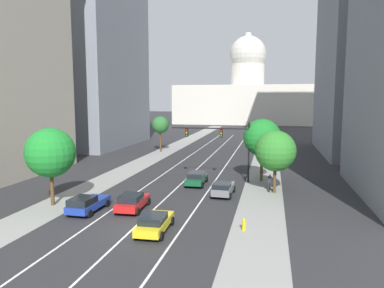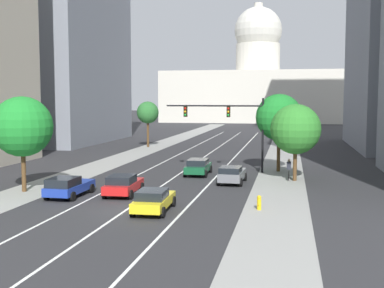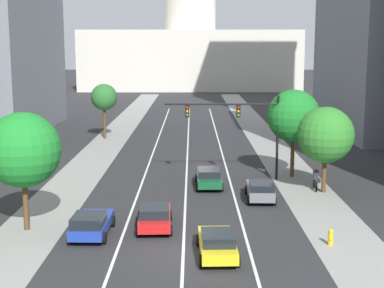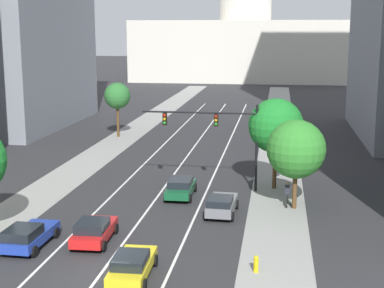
{
  "view_description": "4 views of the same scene",
  "coord_description": "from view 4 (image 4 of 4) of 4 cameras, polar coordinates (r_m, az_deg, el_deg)",
  "views": [
    {
      "loc": [
        9.61,
        -23.6,
        9.38
      ],
      "look_at": [
        -0.17,
        20.88,
        3.69
      ],
      "focal_mm": 33.88,
      "sensor_mm": 36.0,
      "label": 1
    },
    {
      "loc": [
        9.61,
        -28.15,
        6.73
      ],
      "look_at": [
        -0.68,
        23.91,
        1.85
      ],
      "focal_mm": 46.43,
      "sensor_mm": 36.0,
      "label": 2
    },
    {
      "loc": [
        0.45,
        -27.75,
        10.51
      ],
      "look_at": [
        0.46,
        18.49,
        2.63
      ],
      "focal_mm": 53.54,
      "sensor_mm": 36.0,
      "label": 3
    },
    {
      "loc": [
        8.77,
        -26.63,
        12.34
      ],
      "look_at": [
        0.68,
        27.12,
        1.53
      ],
      "focal_mm": 54.08,
      "sensor_mm": 36.0,
      "label": 4
    }
  ],
  "objects": [
    {
      "name": "cyclist",
      "position": [
        41.73,
        9.39,
        -4.89
      ],
      "size": [
        0.37,
        1.7,
        1.72
      ],
      "rotation": [
        0.0,
        0.0,
        1.54
      ],
      "color": "black",
      "rests_on": "ground"
    },
    {
      "name": "street_tree_mid_left",
      "position": [
        67.44,
        -7.38,
        4.7
      ],
      "size": [
        3.02,
        3.02,
        6.32
      ],
      "color": "#51381E",
      "rests_on": "ground"
    },
    {
      "name": "lane_stripe_left",
      "position": [
        54.47,
        -4.65,
        -1.87
      ],
      "size": [
        0.16,
        90.0,
        0.01
      ],
      "primitive_type": "cube",
      "color": "white",
      "rests_on": "ground"
    },
    {
      "name": "sidewalk_left",
      "position": [
        65.29,
        -7.31,
        0.26
      ],
      "size": [
        3.97,
        130.0,
        0.01
      ],
      "primitive_type": "cube",
      "color": "gray",
      "rests_on": "ground"
    },
    {
      "name": "car_yellow",
      "position": [
        29.78,
        -5.94,
        -11.78
      ],
      "size": [
        2.1,
        4.54,
        1.37
      ],
      "rotation": [
        0.0,
        0.0,
        1.6
      ],
      "color": "yellow",
      "rests_on": "ground"
    },
    {
      "name": "fire_hydrant",
      "position": [
        30.61,
        6.33,
        -11.66
      ],
      "size": [
        0.26,
        0.35,
        0.91
      ],
      "color": "yellow",
      "rests_on": "ground"
    },
    {
      "name": "car_red",
      "position": [
        34.75,
        -9.64,
        -8.41
      ],
      "size": [
        2.2,
        4.42,
        1.44
      ],
      "rotation": [
        0.0,
        0.0,
        1.62
      ],
      "color": "red",
      "rests_on": "ground"
    },
    {
      "name": "traffic_signal_mast",
      "position": [
        44.42,
        2.71,
        1.44
      ],
      "size": [
        9.01,
        0.39,
        6.76
      ],
      "color": "black",
      "rests_on": "ground"
    },
    {
      "name": "car_gray",
      "position": [
        39.15,
        2.92,
        -5.97
      ],
      "size": [
        2.05,
        4.14,
        1.43
      ],
      "rotation": [
        0.0,
        0.0,
        1.54
      ],
      "color": "slate",
      "rests_on": "ground"
    },
    {
      "name": "ground_plane",
      "position": [
        68.33,
        1.04,
        0.84
      ],
      "size": [
        400.0,
        400.0,
        0.0
      ],
      "primitive_type": "plane",
      "color": "#2B2B2D"
    },
    {
      "name": "street_tree_near_right",
      "position": [
        45.17,
        8.27,
        1.78
      ],
      "size": [
        4.27,
        4.27,
        7.15
      ],
      "color": "#51381E",
      "rests_on": "ground"
    },
    {
      "name": "lane_stripe_center",
      "position": [
        53.8,
        -1.06,
        -2.0
      ],
      "size": [
        0.16,
        90.0,
        0.01
      ],
      "primitive_type": "cube",
      "color": "white",
      "rests_on": "ground"
    },
    {
      "name": "car_blue",
      "position": [
        34.77,
        -15.86,
        -8.67
      ],
      "size": [
        2.13,
        4.49,
        1.44
      ],
      "rotation": [
        0.0,
        0.0,
        1.55
      ],
      "color": "#1E389E",
      "rests_on": "ground"
    },
    {
      "name": "capitol_building",
      "position": [
        147.53,
        5.23,
        10.19
      ],
      "size": [
        52.94,
        29.62,
        34.52
      ],
      "color": "beige",
      "rests_on": "ground"
    },
    {
      "name": "lane_stripe_right",
      "position": [
        53.34,
        2.61,
        -2.13
      ],
      "size": [
        0.16,
        90.0,
        0.01
      ],
      "primitive_type": "cube",
      "color": "white",
      "rests_on": "ground"
    },
    {
      "name": "sidewalk_right",
      "position": [
        62.85,
        8.5,
        -0.2
      ],
      "size": [
        3.97,
        130.0,
        0.01
      ],
      "primitive_type": "cube",
      "color": "gray",
      "rests_on": "ground"
    },
    {
      "name": "car_green",
      "position": [
        43.33,
        -1.12,
        -4.27
      ],
      "size": [
        2.06,
        4.43,
        1.4
      ],
      "rotation": [
        0.0,
        0.0,
        1.59
      ],
      "color": "#14512D",
      "rests_on": "ground"
    },
    {
      "name": "street_tree_far_right",
      "position": [
        40.39,
        10.23,
        -0.51
      ],
      "size": [
        4.08,
        4.08,
        6.29
      ],
      "color": "#51381E",
      "rests_on": "ground"
    }
  ]
}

